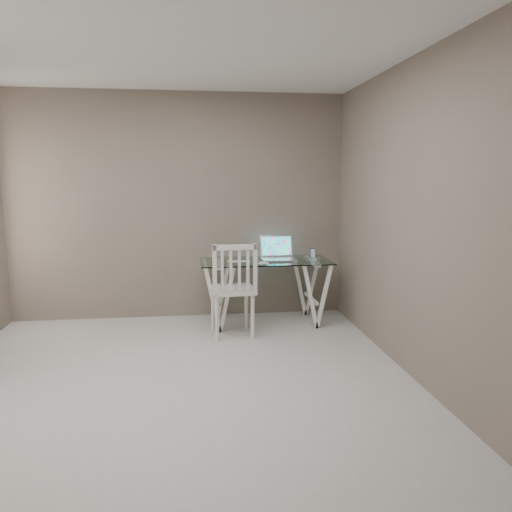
{
  "coord_description": "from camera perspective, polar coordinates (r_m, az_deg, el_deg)",
  "views": [
    {
      "loc": [
        0.14,
        -3.83,
        1.7
      ],
      "look_at": [
        0.84,
        1.5,
        0.85
      ],
      "focal_mm": 35.0,
      "sensor_mm": 36.0,
      "label": 1
    }
  ],
  "objects": [
    {
      "name": "room",
      "position": [
        3.85,
        -10.63,
        9.09
      ],
      "size": [
        4.5,
        4.52,
        2.71
      ],
      "color": "#B2B0AA",
      "rests_on": "ground"
    },
    {
      "name": "keyboard",
      "position": [
        5.68,
        -2.0,
        -0.65
      ],
      "size": [
        0.27,
        0.12,
        0.01
      ],
      "primitive_type": "cube",
      "color": "silver",
      "rests_on": "desk"
    },
    {
      "name": "mouse",
      "position": [
        5.48,
        0.87,
        -0.85
      ],
      "size": [
        0.12,
        0.07,
        0.04
      ],
      "primitive_type": "ellipsoid",
      "color": "white",
      "rests_on": "desk"
    },
    {
      "name": "desk",
      "position": [
        5.84,
        1.08,
        -4.04
      ],
      "size": [
        1.5,
        0.7,
        0.75
      ],
      "color": "silver",
      "rests_on": "ground"
    },
    {
      "name": "laptop",
      "position": [
        5.87,
        2.5,
        0.27
      ],
      "size": [
        0.39,
        0.36,
        0.27
      ],
      "color": "silver",
      "rests_on": "desk"
    },
    {
      "name": "phone_dock",
      "position": [
        5.88,
        6.51,
        -0.06
      ],
      "size": [
        0.07,
        0.07,
        0.13
      ],
      "color": "white",
      "rests_on": "desk"
    },
    {
      "name": "chair",
      "position": [
        5.3,
        -2.62,
        -3.38
      ],
      "size": [
        0.5,
        0.5,
        1.03
      ],
      "rotation": [
        0.0,
        0.0,
        0.07
      ],
      "color": "silver",
      "rests_on": "ground"
    }
  ]
}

